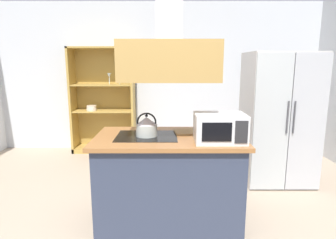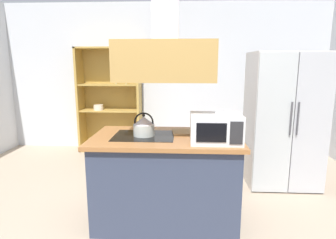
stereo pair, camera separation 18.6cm
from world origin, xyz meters
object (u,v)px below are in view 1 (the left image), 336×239
at_px(kettle, 146,126).
at_px(cutting_board, 190,132).
at_px(refrigerator, 277,118).
at_px(microwave, 219,128).
at_px(dish_cabinet, 103,106).

bearing_deg(kettle, cutting_board, 17.51).
relative_size(refrigerator, cutting_board, 5.17).
bearing_deg(microwave, kettle, 164.02).
bearing_deg(kettle, refrigerator, 31.48).
bearing_deg(dish_cabinet, kettle, -68.37).
height_order(refrigerator, dish_cabinet, dish_cabinet).
distance_m(dish_cabinet, microwave, 3.13).
xyz_separation_m(dish_cabinet, kettle, (0.97, -2.45, 0.16)).
bearing_deg(cutting_board, refrigerator, 35.70).
xyz_separation_m(refrigerator, dish_cabinet, (-2.68, 1.41, -0.04)).
distance_m(cutting_board, microwave, 0.43).
distance_m(refrigerator, dish_cabinet, 3.03).
xyz_separation_m(dish_cabinet, cutting_board, (1.42, -2.31, 0.07)).
distance_m(dish_cabinet, cutting_board, 2.71).
bearing_deg(refrigerator, microwave, -129.42).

